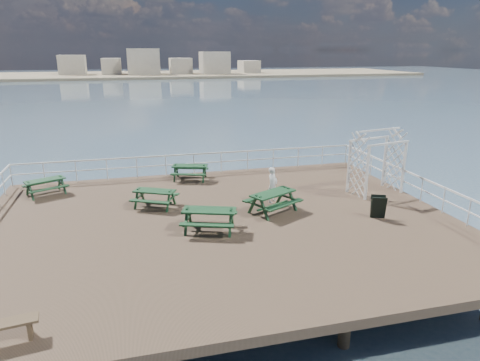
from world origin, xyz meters
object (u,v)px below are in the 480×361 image
Objects in this scene: picnic_table_a at (45,184)px; picnic_table_c at (273,198)px; picnic_table_e at (209,215)px; picnic_table_d at (155,195)px; trellis_arbor at (377,165)px; person at (273,185)px; picnic_table_b at (190,169)px.

picnic_table_a is 0.86× the size of picnic_table_c.
picnic_table_c is 3.07m from picnic_table_e.
picnic_table_d is 0.72× the size of trellis_arbor.
picnic_table_d is at bearing -57.17° from picnic_table_a.
picnic_table_e is 0.78× the size of trellis_arbor.
trellis_arbor is at bearing -41.45° from person.
picnic_table_a is 8.70m from picnic_table_e.
picnic_table_a is 5.48m from picnic_table_d.
person is (9.65, -3.48, 0.25)m from picnic_table_a.
person reaches higher than picnic_table_b.
picnic_table_a is at bearing 175.74° from picnic_table_d.
picnic_table_d is at bearing 131.65° from picnic_table_c.
picnic_table_b reaches higher than picnic_table_d.
person is (2.98, -4.23, 0.23)m from picnic_table_b.
trellis_arbor is at bearing 23.47° from picnic_table_d.
picnic_table_b is 0.85× the size of picnic_table_c.
trellis_arbor is 5.01m from person.
picnic_table_e is (1.76, -3.00, 0.07)m from picnic_table_d.
picnic_table_a is at bearing 126.50° from picnic_table_c.
picnic_table_b is (6.67, 0.75, 0.02)m from picnic_table_a.
trellis_arbor is at bearing -39.22° from picnic_table_a.
picnic_table_c is 5.52m from trellis_arbor.
picnic_table_c reaches higher than picnic_table_d.
person is at bearing 168.66° from trellis_arbor.
picnic_table_e is 3.96m from person.
picnic_table_c is at bearing -46.27° from picnic_table_b.
picnic_table_c is at bearing 5.51° from picnic_table_d.
picnic_table_b is at bearing 82.77° from person.
person reaches higher than picnic_table_e.
picnic_table_c reaches higher than picnic_table_b.
picnic_table_c is 1.15× the size of picnic_table_d.
picnic_table_d is 0.92× the size of picnic_table_e.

